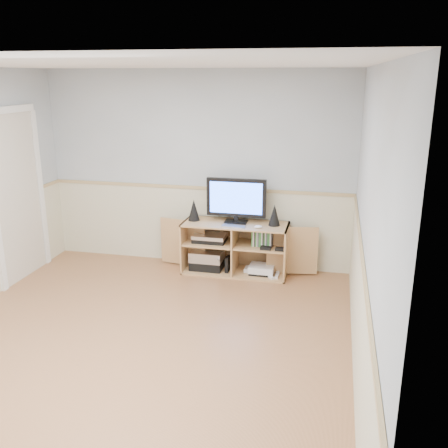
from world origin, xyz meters
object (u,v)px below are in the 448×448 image
at_px(monitor, 236,199).
at_px(game_consoles, 261,269).
at_px(media_cabinet, 236,246).
at_px(keyboard, 234,226).

bearing_deg(monitor, game_consoles, -10.20).
xyz_separation_m(media_cabinet, keyboard, (0.01, -0.20, 0.32)).
bearing_deg(keyboard, monitor, 97.08).
xyz_separation_m(media_cabinet, game_consoles, (0.34, -0.07, -0.26)).
distance_m(media_cabinet, game_consoles, 0.43).
xyz_separation_m(monitor, keyboard, (0.01, -0.19, -0.30)).
relative_size(media_cabinet, keyboard, 7.04).
relative_size(monitor, game_consoles, 1.66).
relative_size(keyboard, game_consoles, 0.65).
xyz_separation_m(monitor, game_consoles, (0.34, -0.06, -0.88)).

